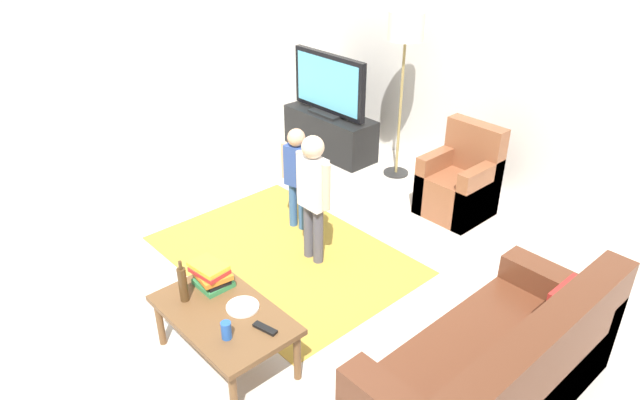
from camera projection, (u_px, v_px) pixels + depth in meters
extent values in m
plane|color=beige|center=(264.00, 295.00, 4.62)|extent=(7.80, 7.80, 0.00)
cube|color=silver|center=(499.00, 60.00, 5.74)|extent=(6.00, 0.12, 2.70)
cube|color=silver|center=(80.00, 54.00, 5.92)|extent=(0.12, 6.00, 2.70)
cube|color=#B28C33|center=(284.00, 254.00, 5.12)|extent=(2.20, 1.60, 0.01)
cube|color=black|center=(330.00, 133.00, 6.95)|extent=(1.20, 0.44, 0.50)
cube|color=black|center=(327.00, 146.00, 7.00)|extent=(1.10, 0.32, 0.03)
cube|color=black|center=(329.00, 112.00, 6.81)|extent=(0.44, 0.28, 0.03)
cube|color=black|center=(329.00, 83.00, 6.64)|extent=(1.10, 0.07, 0.68)
cube|color=#59B2D8|center=(327.00, 84.00, 6.62)|extent=(1.00, 0.01, 0.58)
cube|color=brown|center=(485.00, 378.00, 3.57)|extent=(0.80, 1.80, 0.42)
cube|color=brown|center=(536.00, 380.00, 3.27)|extent=(0.20, 1.80, 0.86)
cube|color=brown|center=(553.00, 310.00, 4.00)|extent=(0.80, 0.20, 0.60)
cube|color=#B22823|center=(563.00, 307.00, 3.63)|extent=(0.10, 0.32, 0.32)
cube|color=brown|center=(456.00, 195.00, 5.67)|extent=(0.60, 0.60, 0.42)
cube|color=brown|center=(472.00, 166.00, 5.68)|extent=(0.60, 0.16, 0.90)
cube|color=brown|center=(437.00, 178.00, 5.78)|extent=(0.12, 0.60, 0.60)
cube|color=brown|center=(478.00, 195.00, 5.47)|extent=(0.12, 0.60, 0.60)
cylinder|color=#262626|center=(396.00, 173.00, 6.55)|extent=(0.28, 0.28, 0.02)
cylinder|color=#99844C|center=(400.00, 110.00, 6.19)|extent=(0.03, 0.03, 1.50)
cylinder|color=silver|center=(406.00, 26.00, 5.76)|extent=(0.36, 0.36, 0.28)
cylinder|color=#33598C|center=(293.00, 205.00, 5.46)|extent=(0.08, 0.08, 0.45)
cylinder|color=#33598C|center=(302.00, 208.00, 5.41)|extent=(0.08, 0.08, 0.45)
cube|color=#2D478C|center=(297.00, 166.00, 5.23)|extent=(0.24, 0.17, 0.39)
sphere|color=tan|center=(296.00, 138.00, 5.10)|extent=(0.16, 0.16, 0.16)
cylinder|color=tan|center=(284.00, 160.00, 5.29)|extent=(0.06, 0.06, 0.35)
cylinder|color=tan|center=(309.00, 167.00, 5.16)|extent=(0.06, 0.06, 0.35)
cylinder|color=#4C4C59|center=(309.00, 230.00, 4.99)|extent=(0.09, 0.09, 0.52)
cylinder|color=#4C4C59|center=(318.00, 236.00, 4.91)|extent=(0.09, 0.09, 0.52)
cube|color=white|center=(313.00, 183.00, 4.72)|extent=(0.25, 0.14, 0.45)
sphere|color=beige|center=(313.00, 147.00, 4.57)|extent=(0.19, 0.19, 0.19)
cylinder|color=beige|center=(300.00, 174.00, 4.81)|extent=(0.07, 0.07, 0.40)
cylinder|color=beige|center=(326.00, 187.00, 4.61)|extent=(0.07, 0.07, 0.40)
cube|color=brown|center=(224.00, 314.00, 3.81)|extent=(1.00, 0.60, 0.04)
cylinder|color=brown|center=(160.00, 322.00, 4.06)|extent=(0.05, 0.05, 0.38)
cylinder|color=brown|center=(234.00, 396.00, 3.47)|extent=(0.05, 0.05, 0.38)
cylinder|color=brown|center=(220.00, 293.00, 4.35)|extent=(0.05, 0.05, 0.38)
cylinder|color=brown|center=(297.00, 356.00, 3.77)|extent=(0.05, 0.05, 0.38)
cube|color=#388C4C|center=(214.00, 283.00, 4.04)|extent=(0.24, 0.21, 0.04)
cube|color=black|center=(213.00, 278.00, 4.03)|extent=(0.24, 0.18, 0.04)
cube|color=orange|center=(211.00, 273.00, 4.02)|extent=(0.30, 0.24, 0.04)
cube|color=red|center=(209.00, 270.00, 3.99)|extent=(0.27, 0.21, 0.03)
cube|color=yellow|center=(208.00, 266.00, 3.98)|extent=(0.28, 0.20, 0.03)
cylinder|color=#4C3319|center=(183.00, 285.00, 3.85)|extent=(0.06, 0.06, 0.26)
cylinder|color=#4C3319|center=(180.00, 265.00, 3.77)|extent=(0.02, 0.02, 0.06)
cube|color=black|center=(265.00, 328.00, 3.65)|extent=(0.18, 0.08, 0.02)
cylinder|color=#2659B2|center=(226.00, 330.00, 3.56)|extent=(0.07, 0.07, 0.12)
cylinder|color=white|center=(243.00, 307.00, 3.83)|extent=(0.22, 0.22, 0.02)
cube|color=silver|center=(244.00, 307.00, 3.82)|extent=(0.12, 0.11, 0.01)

